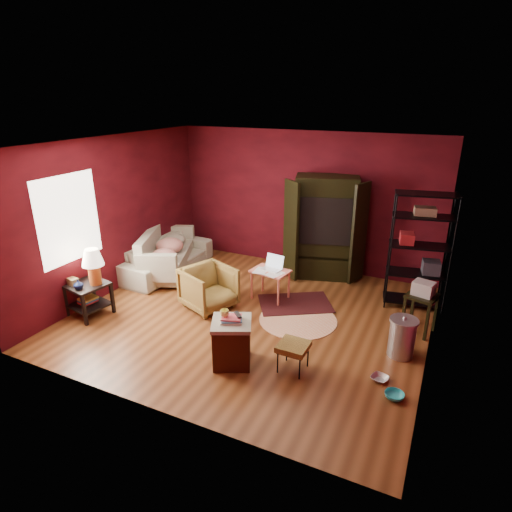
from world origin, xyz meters
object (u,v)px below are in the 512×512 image
Objects in this scene: sofa at (166,252)px; hamper at (232,341)px; armchair at (209,286)px; laptop_desk at (271,273)px; tv_armoire at (325,226)px; wire_shelving at (421,246)px; side_table at (90,276)px.

hamper is (2.75, -2.25, -0.09)m from sofa.
laptop_desk is (0.82, 0.76, 0.09)m from armchair.
hamper is at bearing -110.12° from tv_armoire.
wire_shelving is at bearing -80.88° from sofa.
armchair is 1.08× the size of hamper.
hamper is 0.37× the size of wire_shelving.
side_table is at bearing -176.98° from sofa.
armchair reaches higher than hamper.
tv_armoire is 1.90m from wire_shelving.
side_table reaches higher than armchair.
wire_shelving is (2.04, 2.83, 0.76)m from hamper.
laptop_desk is 1.59m from tv_armoire.
wire_shelving reaches higher than hamper.
side_table is 3.01m from laptop_desk.
laptop_desk is at bearing -24.82° from armchair.
wire_shelving is at bearing 28.55° from side_table.
tv_armoire is (2.96, 3.17, 0.36)m from side_table.
wire_shelving reaches higher than armchair.
wire_shelving is at bearing -33.90° from tv_armoire.
hamper is (2.73, -0.23, -0.36)m from side_table.
laptop_desk is (2.44, -0.23, 0.06)m from sofa.
sofa reaches higher than laptop_desk.
laptop_desk is at bearing -171.97° from wire_shelving.
tv_armoire is at bearing 47.02° from side_table.
tv_armoire reaches higher than side_table.
side_table is at bearing 145.10° from armchair.
tv_armoire is (2.98, 1.15, 0.62)m from sofa.
armchair reaches higher than laptop_desk.
laptop_desk is 2.56m from wire_shelving.
hamper is at bearing -115.93° from armchair.
side_table is (0.03, -2.02, 0.27)m from sofa.
laptop_desk is 0.40× the size of wire_shelving.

